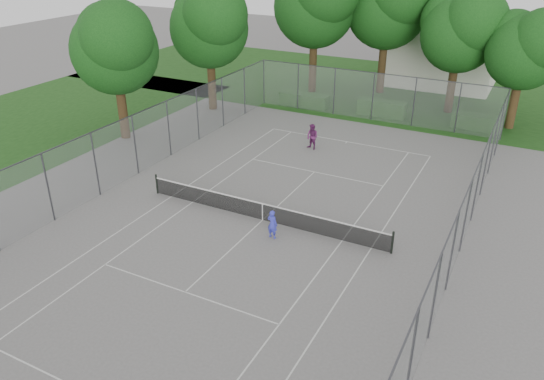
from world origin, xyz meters
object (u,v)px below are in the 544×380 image
at_px(tennis_net, 262,211).
at_px(girl_player, 272,224).
at_px(woman_player, 312,137).
at_px(house, 447,35).

height_order(tennis_net, girl_player, girl_player).
xyz_separation_m(tennis_net, girl_player, (1.15, -1.20, 0.19)).
distance_m(tennis_net, woman_player, 9.77).
bearing_deg(woman_player, girl_player, -58.70).
bearing_deg(woman_player, house, 95.61).
relative_size(tennis_net, girl_player, 9.21).
xyz_separation_m(tennis_net, house, (2.51, 29.61, 3.88)).
relative_size(tennis_net, house, 1.18).
height_order(tennis_net, woman_player, woman_player).
xyz_separation_m(girl_player, woman_player, (-2.73, 10.84, 0.13)).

